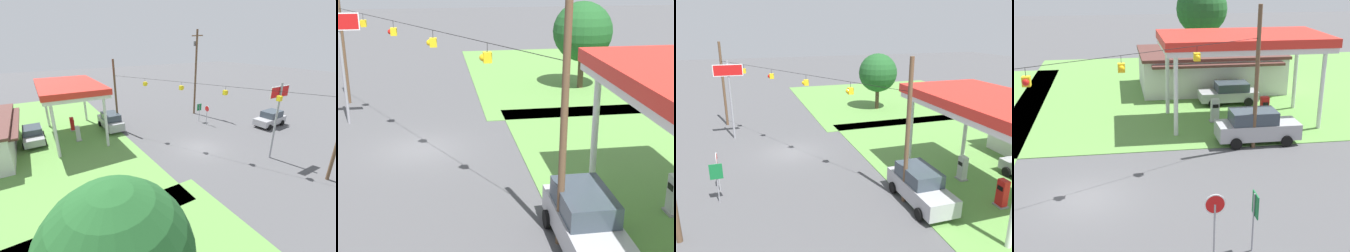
{
  "view_description": "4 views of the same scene",
  "coord_description": "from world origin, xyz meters",
  "views": [
    {
      "loc": [
        -15.66,
        13.27,
        9.96
      ],
      "look_at": [
        2.03,
        2.41,
        2.19
      ],
      "focal_mm": 24.0,
      "sensor_mm": 36.0,
      "label": 1
    },
    {
      "loc": [
        23.07,
        1.06,
        9.26
      ],
      "look_at": [
        4.1,
        3.95,
        2.52
      ],
      "focal_mm": 50.0,
      "sensor_mm": 36.0,
      "label": 2
    },
    {
      "loc": [
        24.42,
        -3.4,
        9.76
      ],
      "look_at": [
        1.5,
        3.92,
        2.28
      ],
      "focal_mm": 35.0,
      "sensor_mm": 36.0,
      "label": 3
    },
    {
      "loc": [
        1.61,
        -19.75,
        10.33
      ],
      "look_at": [
        4.95,
        3.12,
        2.21
      ],
      "focal_mm": 50.0,
      "sensor_mm": 36.0,
      "label": 4
    }
  ],
  "objects": [
    {
      "name": "car_at_pumps_front",
      "position": [
        9.84,
        5.78,
        1.03
      ],
      "size": [
        4.95,
        2.12,
        2.04
      ],
      "rotation": [
        0.0,
        0.0,
        0.0
      ],
      "color": "#9E9EA3",
      "rests_on": "ground"
    },
    {
      "name": "ground_plane",
      "position": [
        0.0,
        0.0,
        0.0
      ],
      "size": [
        160.0,
        160.0,
        0.0
      ],
      "primitive_type": "plane",
      "color": "#4C4C4F"
    },
    {
      "name": "route_sign",
      "position": [
        6.44,
        -5.14,
        1.71
      ],
      "size": [
        0.1,
        0.7,
        2.4
      ],
      "color": "gray",
      "rests_on": "ground"
    },
    {
      "name": "gas_station_canopy",
      "position": [
        9.93,
        9.88,
        5.42
      ],
      "size": [
        10.82,
        5.95,
        5.95
      ],
      "color": "silver",
      "rests_on": "ground"
    },
    {
      "name": "tree_west_verge",
      "position": [
        -11.01,
        12.08,
        4.34
      ],
      "size": [
        4.47,
        4.47,
        6.59
      ],
      "color": "#4C3828",
      "rests_on": "ground"
    },
    {
      "name": "signal_span_gantry",
      "position": [
        -0.0,
        -0.01,
        4.5
      ],
      "size": [
        19.17,
        10.24,
        8.23
      ],
      "color": "brown",
      "rests_on": "ground"
    },
    {
      "name": "fuel_pump_far",
      "position": [
        11.67,
        9.88,
        0.78
      ],
      "size": [
        0.71,
        0.56,
        1.63
      ],
      "color": "gray",
      "rests_on": "ground"
    },
    {
      "name": "stop_sign_roadside",
      "position": [
        4.94,
        -5.16,
        1.81
      ],
      "size": [
        0.8,
        0.08,
        2.5
      ],
      "rotation": [
        0.0,
        0.0,
        3.14
      ],
      "color": "#99999E",
      "rests_on": "ground"
    },
    {
      "name": "stop_sign_overhead",
      "position": [
        -4.85,
        -4.3,
        4.92
      ],
      "size": [
        0.22,
        2.42,
        6.88
      ],
      "color": "gray",
      "rests_on": "ground"
    },
    {
      "name": "fuel_pump_near",
      "position": [
        8.19,
        9.88,
        0.78
      ],
      "size": [
        0.71,
        0.56,
        1.63
      ],
      "color": "gray",
      "rests_on": "ground"
    },
    {
      "name": "grass_verge_opposite_corner",
      "position": [
        -16.0,
        16.0,
        0.02
      ],
      "size": [
        24.0,
        24.0,
        0.04
      ],
      "primitive_type": "cube",
      "color": "#5B8E42",
      "rests_on": "ground"
    }
  ]
}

